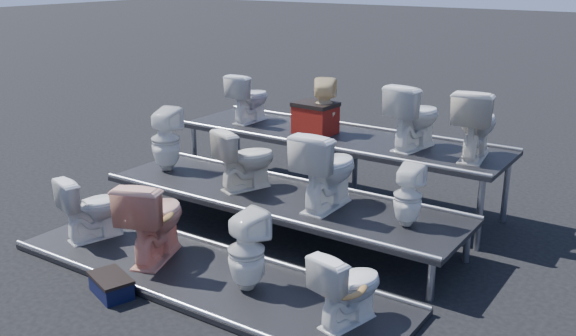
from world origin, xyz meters
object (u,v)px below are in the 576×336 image
Objects in this scene: toilet_3 at (348,286)px; toilet_4 at (166,140)px; toilet_11 at (475,123)px; step_stool at (111,287)px; toilet_6 at (327,169)px; toilet_9 at (324,107)px; toilet_1 at (154,218)px; toilet_7 at (408,196)px; toilet_10 at (414,116)px; toilet_2 at (247,251)px; toilet_5 at (246,159)px; toilet_0 at (93,207)px; red_crate at (315,120)px; toilet_8 at (249,98)px.

toilet_4 is (-3.28, 1.30, 0.46)m from toilet_3.
step_stool is (-2.19, -3.31, -1.17)m from toilet_11.
toilet_9 is (-0.82, 1.30, 0.33)m from toilet_6.
toilet_6 is (1.22, 1.30, 0.39)m from toilet_1.
toilet_4 is 1.26× the size of toilet_7.
toilet_6 is at bearing 82.30° from toilet_10.
toilet_1 is at bearing 67.24° from toilet_10.
toilet_9 is (-0.75, 2.60, 0.77)m from toilet_2.
toilet_9 is at bearing -79.07° from toilet_5.
toilet_0 is 2.90m from red_crate.
red_crate is (0.15, 1.25, 0.22)m from toilet_5.
toilet_9 is at bearing 104.48° from step_stool.
toilet_10 reaches higher than toilet_5.
toilet_1 is at bearing 106.50° from toilet_8.
toilet_5 reaches higher than step_stool.
toilet_7 reaches higher than toilet_2.
toilet_8 is at bearing 124.35° from step_stool.
toilet_11 is at bearing 4.98° from red_crate.
toilet_11 is (1.16, 2.60, 0.81)m from toilet_2.
toilet_9 is 1.21m from toilet_10.
toilet_2 is 0.99× the size of toilet_10.
toilet_4 is at bearing -66.01° from toilet_0.
toilet_2 is at bearing 148.90° from toilet_5.
toilet_1 is 1.40× the size of toilet_7.
toilet_11 is at bearing -127.51° from toilet_5.
toilet_2 reaches higher than toilet_3.
toilet_6 reaches higher than toilet_2.
toilet_8 is 3.09m from toilet_11.
toilet_10 is (2.69, 1.30, 0.39)m from toilet_4.
toilet_2 is at bearing 51.93° from toilet_7.
toilet_6 is 1.74m from toilet_11.
red_crate is (-1.82, 1.25, 0.27)m from toilet_7.
toilet_6 is (-0.98, 1.30, 0.49)m from toilet_3.
toilet_6 is (0.06, 1.30, 0.44)m from toilet_2.
toilet_2 is at bearing 53.64° from step_stool.
toilet_6 reaches higher than toilet_4.
toilet_6 is at bearing -50.39° from red_crate.
red_crate is at bearing 106.04° from step_stool.
toilet_4 is 3.21m from toilet_7.
toilet_7 is at bearing -72.88° from toilet_3.
toilet_7 is (1.97, 0.00, -0.05)m from toilet_5.
toilet_3 is 0.86× the size of toilet_10.
toilet_3 is at bearing 111.85° from toilet_10.
step_stool is at bearing 74.91° from toilet_10.
toilet_7 is (0.97, 1.30, 0.33)m from toilet_2.
toilet_7 is 1.28× the size of red_crate.
toilet_8 is at bearing -7.68° from toilet_11.
toilet_7 is 0.81× the size of toilet_10.
step_stool is (-1.03, -0.71, -0.36)m from toilet_2.
step_stool is at bearing 48.76° from toilet_11.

